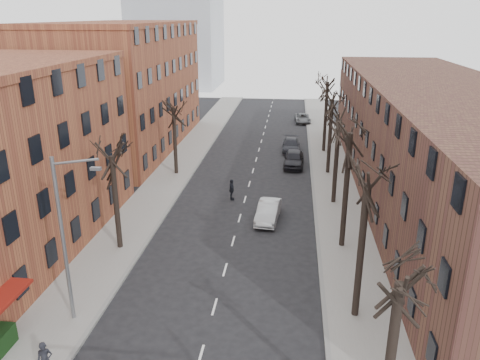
% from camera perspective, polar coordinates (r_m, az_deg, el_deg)
% --- Properties ---
extents(sidewalk_left, '(4.00, 90.00, 0.15)m').
position_cam_1_polar(sidewalk_left, '(48.70, -7.92, 1.18)').
color(sidewalk_left, gray).
rests_on(sidewalk_left, ground).
extents(sidewalk_right, '(4.00, 90.00, 0.15)m').
position_cam_1_polar(sidewalk_right, '(47.39, 11.17, 0.47)').
color(sidewalk_right, gray).
rests_on(sidewalk_right, ground).
extents(building_left_far, '(12.00, 28.00, 14.00)m').
position_cam_1_polar(building_left_far, '(57.87, -13.86, 10.78)').
color(building_left_far, brown).
rests_on(building_left_far, ground).
extents(building_right, '(12.00, 50.00, 10.00)m').
position_cam_1_polar(building_right, '(42.75, 22.85, 4.11)').
color(building_right, '#513325').
rests_on(building_right, ground).
extents(tree_right_b, '(5.20, 5.20, 10.80)m').
position_cam_1_polar(tree_right_b, '(26.78, 13.79, -15.83)').
color(tree_right_b, black).
rests_on(tree_right_b, ground).
extents(tree_right_c, '(5.20, 5.20, 11.60)m').
position_cam_1_polar(tree_right_c, '(33.59, 12.25, -7.95)').
color(tree_right_c, black).
rests_on(tree_right_c, ground).
extents(tree_right_d, '(5.20, 5.20, 10.00)m').
position_cam_1_polar(tree_right_d, '(40.84, 11.28, -2.79)').
color(tree_right_d, black).
rests_on(tree_right_d, ground).
extents(tree_right_e, '(5.20, 5.20, 10.80)m').
position_cam_1_polar(tree_right_e, '(48.32, 10.61, 0.79)').
color(tree_right_e, black).
rests_on(tree_right_e, ground).
extents(tree_right_f, '(5.20, 5.20, 11.60)m').
position_cam_1_polar(tree_right_f, '(55.95, 10.13, 3.41)').
color(tree_right_f, black).
rests_on(tree_right_f, ground).
extents(tree_left_a, '(5.20, 5.20, 9.50)m').
position_cam_1_polar(tree_left_a, '(33.66, -14.36, -8.08)').
color(tree_left_a, black).
rests_on(tree_left_a, ground).
extents(tree_left_b, '(5.20, 5.20, 9.50)m').
position_cam_1_polar(tree_left_b, '(47.70, -7.75, 0.71)').
color(tree_left_b, black).
rests_on(tree_left_b, ground).
extents(streetlight, '(2.45, 0.22, 9.03)m').
position_cam_1_polar(streetlight, '(24.76, -20.50, -6.22)').
color(streetlight, slate).
rests_on(streetlight, ground).
extents(silver_sedan, '(1.96, 4.63, 1.49)m').
position_cam_1_polar(silver_sedan, '(36.62, 3.46, -3.84)').
color(silver_sedan, '#ACB0B3').
rests_on(silver_sedan, ground).
extents(parked_car_near, '(2.23, 5.08, 1.70)m').
position_cam_1_polar(parked_car_near, '(49.83, 6.59, 2.61)').
color(parked_car_near, black).
rests_on(parked_car_near, ground).
extents(parked_car_mid, '(2.08, 4.99, 1.44)m').
position_cam_1_polar(parked_car_mid, '(55.44, 6.25, 4.22)').
color(parked_car_mid, '#202128').
rests_on(parked_car_mid, ground).
extents(parked_car_far, '(2.47, 4.81, 1.30)m').
position_cam_1_polar(parked_car_far, '(70.83, 7.63, 7.47)').
color(parked_car_far, slate).
rests_on(parked_car_far, ground).
extents(pedestrian_crossing, '(0.71, 1.17, 1.87)m').
position_cam_1_polar(pedestrian_crossing, '(40.47, -1.02, -1.19)').
color(pedestrian_crossing, black).
rests_on(pedestrian_crossing, ground).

